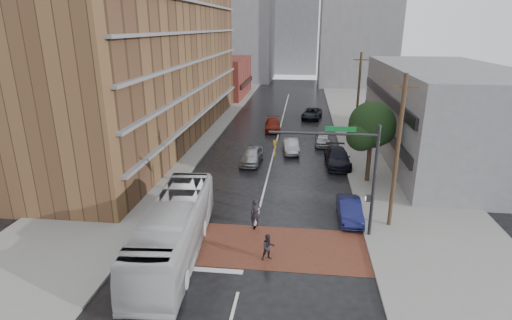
% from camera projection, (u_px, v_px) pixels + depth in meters
% --- Properties ---
extents(ground, '(160.00, 160.00, 0.00)m').
position_uv_depth(ground, '(249.00, 250.00, 23.64)').
color(ground, black).
rests_on(ground, ground).
extents(crosswalk, '(14.00, 5.00, 0.02)m').
position_uv_depth(crosswalk, '(250.00, 245.00, 24.11)').
color(crosswalk, brown).
rests_on(crosswalk, ground).
extents(sidewalk_west, '(9.00, 90.00, 0.15)m').
position_uv_depth(sidewalk_west, '(183.00, 135.00, 48.44)').
color(sidewalk_west, gray).
rests_on(sidewalk_west, ground).
extents(sidewalk_east, '(9.00, 90.00, 0.15)m').
position_uv_depth(sidewalk_east, '(377.00, 141.00, 45.85)').
color(sidewalk_east, gray).
rests_on(sidewalk_east, ground).
extents(apartment_block, '(10.00, 44.00, 28.00)m').
position_uv_depth(apartment_block, '(151.00, 12.00, 43.34)').
color(apartment_block, brown).
rests_on(apartment_block, ground).
extents(storefront_west, '(8.00, 16.00, 7.00)m').
position_uv_depth(storefront_west, '(224.00, 77.00, 74.70)').
color(storefront_west, brown).
rests_on(storefront_west, ground).
extents(building_east, '(11.00, 26.00, 9.00)m').
position_uv_depth(building_east, '(442.00, 113.00, 39.18)').
color(building_east, gray).
rests_on(building_east, ground).
extents(distant_tower_west, '(18.00, 16.00, 32.00)m').
position_uv_depth(distant_tower_west, '(234.00, 11.00, 93.52)').
color(distant_tower_west, gray).
rests_on(distant_tower_west, ground).
extents(distant_tower_center, '(12.00, 10.00, 24.00)m').
position_uv_depth(distant_tower_center, '(296.00, 28.00, 109.22)').
color(distant_tower_center, gray).
rests_on(distant_tower_center, ground).
extents(street_tree, '(4.20, 4.10, 6.90)m').
position_uv_depth(street_tree, '(372.00, 128.00, 32.50)').
color(street_tree, '#332319').
rests_on(street_tree, ground).
extents(signal_mast, '(6.50, 0.30, 7.20)m').
position_uv_depth(signal_mast, '(351.00, 165.00, 23.83)').
color(signal_mast, '#2D2D33').
rests_on(signal_mast, ground).
extents(utility_pole_near, '(1.60, 0.26, 10.00)m').
position_uv_depth(utility_pole_near, '(397.00, 153.00, 24.78)').
color(utility_pole_near, '#473321').
rests_on(utility_pole_near, ground).
extents(utility_pole_far, '(1.60, 0.26, 10.00)m').
position_uv_depth(utility_pole_far, '(358.00, 98.00, 43.60)').
color(utility_pole_far, '#473321').
rests_on(utility_pole_far, ground).
extents(transit_bus, '(3.64, 11.93, 3.27)m').
position_uv_depth(transit_bus, '(174.00, 229.00, 22.65)').
color(transit_bus, '#BCBCBE').
rests_on(transit_bus, ground).
extents(pedestrian_a, '(0.82, 0.68, 1.91)m').
position_uv_depth(pedestrian_a, '(256.00, 213.00, 26.16)').
color(pedestrian_a, black).
rests_on(pedestrian_a, ground).
extents(pedestrian_b, '(0.93, 0.84, 1.57)m').
position_uv_depth(pedestrian_b, '(268.00, 247.00, 22.43)').
color(pedestrian_b, black).
rests_on(pedestrian_b, ground).
extents(car_travel_a, '(2.09, 4.60, 1.53)m').
position_uv_depth(car_travel_a, '(252.00, 156.00, 38.38)').
color(car_travel_a, '#AAAEB2').
rests_on(car_travel_a, ground).
extents(car_travel_b, '(2.00, 4.41, 1.40)m').
position_uv_depth(car_travel_b, '(291.00, 146.00, 41.72)').
color(car_travel_b, '#9A9CA1').
rests_on(car_travel_b, ground).
extents(car_travel_c, '(2.33, 4.96, 1.40)m').
position_uv_depth(car_travel_c, '(273.00, 125.00, 50.58)').
color(car_travel_c, maroon).
rests_on(car_travel_c, ground).
extents(suv_travel, '(3.25, 5.60, 1.47)m').
position_uv_depth(suv_travel, '(312.00, 113.00, 57.05)').
color(suv_travel, black).
rests_on(suv_travel, ground).
extents(car_parked_near, '(1.57, 4.24, 1.39)m').
position_uv_depth(car_parked_near, '(350.00, 210.00, 27.19)').
color(car_parked_near, '#141749').
rests_on(car_parked_near, ground).
extents(car_parked_mid, '(2.41, 5.49, 1.57)m').
position_uv_depth(car_parked_mid, '(338.00, 158.00, 37.74)').
color(car_parked_mid, black).
rests_on(car_parked_mid, ground).
extents(car_parked_far, '(1.85, 4.29, 1.44)m').
position_uv_depth(car_parked_far, '(323.00, 138.00, 44.38)').
color(car_parked_far, '#97999E').
rests_on(car_parked_far, ground).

